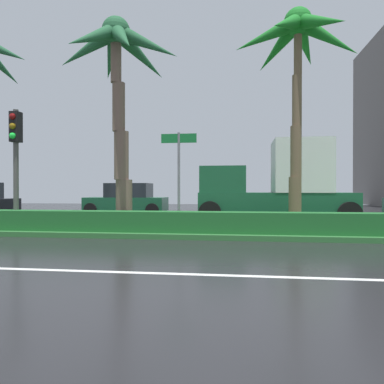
% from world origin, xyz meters
% --- Properties ---
extents(ground_plane, '(90.00, 42.00, 0.10)m').
position_xyz_m(ground_plane, '(0.00, 9.00, -0.05)').
color(ground_plane, black).
extents(near_lane_divider_stripe, '(81.00, 0.14, 0.01)m').
position_xyz_m(near_lane_divider_stripe, '(0.00, 2.00, 0.00)').
color(near_lane_divider_stripe, white).
rests_on(near_lane_divider_stripe, ground_plane).
extents(median_strip, '(85.50, 4.00, 0.15)m').
position_xyz_m(median_strip, '(0.00, 8.00, 0.07)').
color(median_strip, '#2D6B33').
rests_on(median_strip, ground_plane).
extents(median_hedge, '(76.50, 0.70, 0.60)m').
position_xyz_m(median_hedge, '(0.00, 6.60, 0.45)').
color(median_hedge, '#1E6028').
rests_on(median_hedge, median_strip).
extents(palm_tree_centre_left, '(4.31, 4.05, 6.80)m').
position_xyz_m(palm_tree_centre_left, '(-3.30, 7.48, 5.39)').
color(palm_tree_centre_left, brown).
rests_on(palm_tree_centre_left, median_strip).
extents(palm_tree_centre, '(4.10, 4.06, 7.13)m').
position_xyz_m(palm_tree_centre, '(2.43, 8.28, 5.96)').
color(palm_tree_centre, brown).
rests_on(palm_tree_centre, median_strip).
extents(traffic_signal_median_left, '(0.28, 0.43, 3.77)m').
position_xyz_m(traffic_signal_median_left, '(-6.43, 6.82, 2.75)').
color(traffic_signal_median_left, '#4C4C47').
rests_on(traffic_signal_median_left, median_strip).
extents(street_name_sign, '(1.10, 0.08, 3.00)m').
position_xyz_m(street_name_sign, '(-1.26, 7.19, 2.08)').
color(street_name_sign, slate).
rests_on(street_name_sign, median_strip).
extents(car_in_traffic_second, '(4.30, 2.02, 1.72)m').
position_xyz_m(car_in_traffic_second, '(-5.45, 15.24, 0.83)').
color(car_in_traffic_second, '#195133').
rests_on(car_in_traffic_second, ground_plane).
extents(box_truck_lead, '(6.40, 2.64, 3.46)m').
position_xyz_m(box_truck_lead, '(2.17, 12.04, 1.55)').
color(box_truck_lead, '#195133').
rests_on(box_truck_lead, ground_plane).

